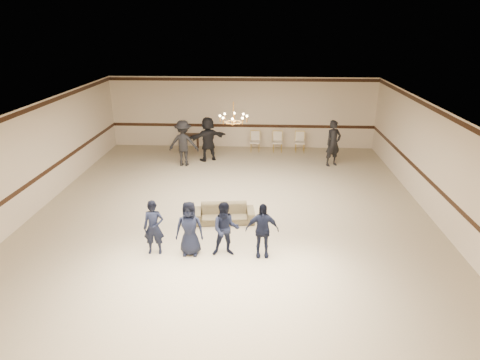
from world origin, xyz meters
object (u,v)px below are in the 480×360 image
object	(u,v)px
adult_right	(333,143)
banquet_chair_mid	(277,142)
boy_b	(190,228)
boy_c	(226,229)
chandelier	(233,112)
banquet_chair_right	(300,142)
console_table	(189,141)
banquet_chair_left	(255,142)
boy_a	(154,228)
settee	(224,213)
boy_d	(262,230)
adult_left	(183,143)
adult_mid	(208,139)

from	to	relation	value
adult_right	banquet_chair_mid	xyz separation A→B (m)	(-2.16, 1.78, -0.48)
boy_b	boy_c	world-z (taller)	same
chandelier	banquet_chair_right	distance (m)	6.37
adult_right	console_table	world-z (taller)	adult_right
banquet_chair_left	banquet_chair_mid	xyz separation A→B (m)	(1.00, 0.00, 0.00)
banquet_chair_left	boy_a	bearing A→B (deg)	-101.23
settee	banquet_chair_left	xyz separation A→B (m)	(0.78, 7.10, 0.19)
boy_d	adult_left	bearing A→B (deg)	110.97
boy_b	banquet_chair_mid	size ratio (longest dim) A/B	1.58
banquet_chair_mid	console_table	world-z (taller)	banquet_chair_mid
adult_left	banquet_chair_right	bearing A→B (deg)	-155.09
boy_b	console_table	xyz separation A→B (m)	(-1.53, 9.15, -0.35)
banquet_chair_left	boy_b	bearing A→B (deg)	-95.72
boy_d	console_table	distance (m)	9.74
adult_mid	adult_right	world-z (taller)	same
chandelier	boy_a	world-z (taller)	chandelier
boy_d	adult_left	xyz separation A→B (m)	(-3.17, 6.87, 0.22)
adult_left	adult_mid	xyz separation A→B (m)	(0.90, 0.70, 0.00)
banquet_chair_mid	chandelier	bearing A→B (deg)	-106.21
boy_a	boy_b	world-z (taller)	same
boy_a	adult_left	size ratio (longest dim) A/B	0.76
banquet_chair_left	boy_d	bearing A→B (deg)	-84.29
boy_b	settee	xyz separation A→B (m)	(0.69, 1.85, -0.45)
boy_d	settee	size ratio (longest dim) A/B	0.80
adult_left	banquet_chair_right	size ratio (longest dim) A/B	2.07
chandelier	boy_c	xyz separation A→B (m)	(0.04, -3.68, -2.17)
chandelier	adult_mid	xyz separation A→B (m)	(-1.33, 3.89, -1.95)
chandelier	adult_mid	distance (m)	4.55
adult_mid	chandelier	bearing A→B (deg)	80.61
adult_left	adult_right	xyz separation A→B (m)	(6.00, 0.30, 0.00)
boy_c	adult_left	bearing A→B (deg)	102.91
chandelier	boy_b	bearing A→B (deg)	-103.18
settee	banquet_chair_mid	xyz separation A→B (m)	(1.78, 7.10, 0.19)
boy_d	banquet_chair_right	distance (m)	9.11
settee	adult_left	xyz separation A→B (m)	(-2.07, 5.02, 0.67)
chandelier	console_table	distance (m)	6.48
boy_a	console_table	distance (m)	9.18
chandelier	boy_d	size ratio (longest dim) A/B	0.66
boy_c	banquet_chair_left	distance (m)	8.97
boy_a	settee	xyz separation A→B (m)	(1.59, 1.85, -0.45)
adult_mid	banquet_chair_right	xyz separation A→B (m)	(3.94, 1.38, -0.48)
adult_left	console_table	bearing A→B (deg)	-84.38
boy_c	boy_d	bearing A→B (deg)	-5.38
chandelier	boy_b	world-z (taller)	chandelier
banquet_chair_left	settee	bearing A→B (deg)	-92.63
boy_a	adult_right	xyz separation A→B (m)	(5.53, 7.17, 0.22)
banquet_chair_mid	banquet_chair_right	bearing A→B (deg)	0.78
boy_b	banquet_chair_left	size ratio (longest dim) A/B	1.58
chandelier	adult_left	bearing A→B (deg)	124.93
boy_c	adult_left	world-z (taller)	adult_left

